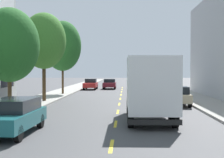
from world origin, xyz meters
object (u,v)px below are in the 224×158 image
object	(u,v)px
parked_hatchback_red	(91,84)
parked_pickup_black	(149,82)
parked_wagon_teal	(13,115)
delivery_box_truck	(149,86)
parked_hatchback_champagne	(177,96)
street_tree_farthest	(63,46)
street_tree_second	(9,45)
parked_suv_white	(157,84)
moving_burgundy_sedan	(110,84)
street_tree_third	(44,41)
parked_sedan_navy	(166,90)

from	to	relation	value
parked_hatchback_red	parked_pickup_black	size ratio (longest dim) A/B	0.75
parked_wagon_teal	delivery_box_truck	bearing A→B (deg)	32.14
parked_hatchback_champagne	parked_hatchback_red	xyz separation A→B (m)	(-8.83, 20.98, 0.00)
street_tree_farthest	parked_hatchback_red	distance (m)	11.33
delivery_box_truck	street_tree_second	bearing A→B (deg)	169.33
parked_suv_white	parked_wagon_teal	bearing A→B (deg)	-107.51
street_tree_second	street_tree_farthest	world-z (taller)	street_tree_farthest
parked_suv_white	parked_hatchback_champagne	bearing A→B (deg)	-90.06
parked_suv_white	moving_burgundy_sedan	size ratio (longest dim) A/B	1.07
street_tree_second	street_tree_farthest	xyz separation A→B (m)	(0.00, 17.01, 1.13)
street_tree_second	parked_pickup_black	xyz separation A→B (m)	(10.62, 34.27, -3.42)
parked_hatchback_champagne	moving_burgundy_sedan	distance (m)	23.53
street_tree_third	parked_suv_white	distance (m)	18.31
street_tree_farthest	street_tree_third	bearing A→B (deg)	-90.00
parked_wagon_teal	parked_suv_white	bearing A→B (deg)	72.49
parked_wagon_teal	street_tree_third	bearing A→B (deg)	98.29
parked_sedan_navy	moving_burgundy_sedan	bearing A→B (deg)	112.40
parked_hatchback_red	moving_burgundy_sedan	bearing A→B (deg)	33.48
parked_suv_white	parked_wagon_teal	size ratio (longest dim) A/B	1.02
street_tree_third	parked_hatchback_red	world-z (taller)	street_tree_third
parked_hatchback_red	parked_hatchback_champagne	bearing A→B (deg)	-67.16
parked_sedan_navy	parked_wagon_teal	bearing A→B (deg)	-114.89
street_tree_farthest	moving_burgundy_sedan	world-z (taller)	street_tree_farthest
street_tree_second	street_tree_third	xyz separation A→B (m)	(0.00, 8.50, 0.96)
street_tree_farthest	parked_suv_white	size ratio (longest dim) A/B	1.66
parked_hatchback_red	street_tree_second	bearing A→B (deg)	-94.27
street_tree_third	delivery_box_truck	world-z (taller)	street_tree_third
parked_sedan_navy	parked_hatchback_red	bearing A→B (deg)	123.21
delivery_box_truck	street_tree_farthest	bearing A→B (deg)	113.85
moving_burgundy_sedan	street_tree_farthest	bearing A→B (deg)	-111.22
moving_burgundy_sedan	parked_suv_white	bearing A→B (deg)	-44.82
street_tree_third	parked_pickup_black	distance (m)	28.21
street_tree_farthest	parked_suv_white	world-z (taller)	street_tree_farthest
street_tree_second	moving_burgundy_sedan	distance (m)	29.43
parked_pickup_black	parked_wagon_teal	bearing A→B (deg)	-102.22
parked_suv_white	parked_wagon_teal	distance (m)	29.41
delivery_box_truck	parked_wagon_teal	world-z (taller)	delivery_box_truck
delivery_box_truck	parked_pickup_black	size ratio (longest dim) A/B	1.33
street_tree_second	parked_sedan_navy	xyz separation A→B (m)	(10.87, 13.64, -3.49)
street_tree_third	parked_hatchback_red	distance (m)	19.28
street_tree_second	parked_hatchback_red	distance (m)	27.45
street_tree_second	parked_suv_white	world-z (taller)	street_tree_second
street_tree_third	parked_sedan_navy	bearing A→B (deg)	25.28
street_tree_third	parked_suv_white	xyz separation A→B (m)	(10.88, 14.11, -4.21)
delivery_box_truck	parked_hatchback_champagne	world-z (taller)	delivery_box_truck
parked_hatchback_red	parked_sedan_navy	size ratio (longest dim) A/B	0.89
parked_suv_white	parked_sedan_navy	world-z (taller)	parked_suv_white
parked_pickup_black	moving_burgundy_sedan	world-z (taller)	parked_pickup_black
parked_sedan_navy	parked_wagon_teal	world-z (taller)	parked_wagon_teal
delivery_box_truck	parked_pickup_black	world-z (taller)	delivery_box_truck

